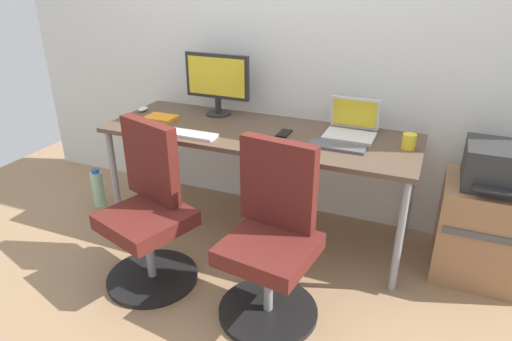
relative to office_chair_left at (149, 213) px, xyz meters
The scene contains 18 objects.
ground_plane 0.92m from the office_chair_left, 61.09° to the left, with size 5.28×5.28×0.00m, color #9E7A56.
back_wall 1.50m from the office_chair_left, 71.15° to the left, with size 4.40×0.04×2.60m, color silver.
desk 0.86m from the office_chair_left, 61.09° to the left, with size 2.04×0.72×0.74m.
office_chair_left is the anchor object (origin of this frame).
office_chair_right 0.76m from the office_chair_left, ahead, with size 0.54×0.54×0.94m.
side_cabinet 1.98m from the office_chair_left, 22.81° to the left, with size 0.53×0.46×0.60m.
printer 1.99m from the office_chair_left, 22.79° to the left, with size 0.38×0.40×0.24m.
water_bottle_on_floor 1.09m from the office_chair_left, 148.10° to the left, with size 0.09×0.09×0.31m.
desktop_monitor 1.09m from the office_chair_left, 90.85° to the left, with size 0.48×0.18×0.43m.
open_laptop 1.35m from the office_chair_left, 42.38° to the left, with size 0.31×0.26×0.23m.
keyboard_by_monitor 0.57m from the office_chair_left, 86.35° to the left, with size 0.34×0.12×0.02m, color silver.
keyboard_by_laptop 1.16m from the office_chair_left, 33.61° to the left, with size 0.34×0.12×0.02m, color #515156.
mouse_by_monitor 1.02m from the office_chair_left, 125.63° to the left, with size 0.06×0.10×0.03m, color silver.
mouse_by_laptop 0.85m from the office_chair_left, 47.78° to the left, with size 0.06×0.10×0.03m, color #2D2D2D.
coffee_mug 1.57m from the office_chair_left, 30.19° to the left, with size 0.08×0.08×0.09m, color yellow.
pen_cup 1.51m from the office_chair_left, 43.61° to the left, with size 0.07×0.07×0.10m, color slate.
phone_near_laptop 0.97m from the office_chair_left, 52.20° to the left, with size 0.07×0.14×0.01m, color black.
notebook 0.81m from the office_chair_left, 116.15° to the left, with size 0.21×0.15×0.03m, color orange.
Camera 1 is at (1.05, -2.57, 1.74)m, focal length 31.72 mm.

